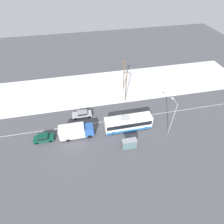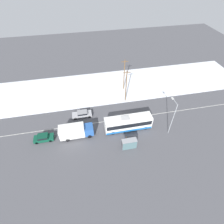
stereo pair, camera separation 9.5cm
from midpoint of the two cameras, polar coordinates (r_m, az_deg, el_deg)
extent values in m
plane|color=#4C4C51|center=(42.21, 2.74, -2.37)|extent=(120.00, 120.00, 0.00)
cube|color=silver|center=(52.34, -0.80, 8.40)|extent=(80.00, 15.87, 0.12)
cube|color=silver|center=(42.20, 2.74, -2.37)|extent=(60.00, 0.12, 0.00)
cube|color=white|center=(39.11, 5.23, -3.52)|extent=(10.52, 2.55, 3.01)
cube|color=black|center=(38.85, 5.26, -3.16)|extent=(10.10, 2.57, 1.15)
cube|color=blue|center=(40.03, 5.11, -4.72)|extent=(10.42, 2.57, 0.54)
cube|color=#B2B2B2|center=(37.76, 4.23, -2.03)|extent=(1.80, 1.40, 0.24)
cylinder|color=black|center=(40.39, 10.84, -5.06)|extent=(1.00, 0.28, 1.00)
cylinder|color=black|center=(41.78, 9.82, -2.77)|extent=(1.00, 0.28, 1.00)
cylinder|color=black|center=(38.71, 0.29, -6.83)|extent=(1.00, 0.28, 1.00)
cylinder|color=black|center=(40.16, -0.37, -4.37)|extent=(1.00, 0.28, 1.00)
cube|color=silver|center=(38.22, -13.04, -6.17)|extent=(5.27, 2.30, 2.69)
cube|color=#2856A3|center=(38.27, -7.63, -5.74)|extent=(1.90, 2.18, 2.10)
cube|color=black|center=(37.96, -6.30, -5.14)|extent=(0.06, 1.95, 0.92)
cylinder|color=black|center=(38.46, -7.32, -7.94)|extent=(0.90, 0.26, 0.90)
cylinder|color=black|center=(39.76, -7.64, -5.66)|extent=(0.90, 0.26, 0.90)
cylinder|color=black|center=(38.75, -14.22, -8.83)|extent=(0.90, 0.26, 0.90)
cylinder|color=black|center=(40.04, -14.28, -6.54)|extent=(0.90, 0.26, 0.90)
cube|color=#9E9EA3|center=(43.09, -9.83, -0.82)|extent=(4.67, 1.80, 0.72)
cube|color=gray|center=(42.67, -9.78, -0.22)|extent=(2.43, 1.66, 0.49)
cube|color=black|center=(42.66, -9.78, -0.21)|extent=(2.24, 1.69, 0.39)
cylinder|color=black|center=(42.79, -11.88, -2.10)|extent=(0.64, 0.22, 0.64)
cylinder|color=black|center=(43.92, -11.99, -0.64)|extent=(0.64, 0.22, 0.64)
cylinder|color=black|center=(42.70, -7.40, -1.48)|extent=(0.64, 0.22, 0.64)
cylinder|color=black|center=(43.83, -7.62, -0.04)|extent=(0.64, 0.22, 0.64)
cube|color=#0F4733|center=(40.42, -21.39, -8.01)|extent=(4.13, 1.80, 0.69)
cube|color=#0D3C2B|center=(40.00, -21.76, -7.48)|extent=(2.15, 1.66, 0.53)
cube|color=black|center=(39.99, -21.77, -7.47)|extent=(1.97, 1.69, 0.42)
cylinder|color=black|center=(39.81, -19.47, -8.91)|extent=(0.64, 0.22, 0.64)
cylinder|color=black|center=(40.80, -19.36, -7.16)|extent=(0.64, 0.22, 0.64)
cylinder|color=black|center=(40.50, -23.41, -9.31)|extent=(0.64, 0.22, 0.64)
cylinder|color=black|center=(41.48, -23.20, -7.59)|extent=(0.64, 0.22, 0.64)
cylinder|color=#23232D|center=(37.52, 4.30, -9.49)|extent=(0.13, 0.13, 0.84)
cylinder|color=#23232D|center=(37.57, 4.68, -9.43)|extent=(0.13, 0.13, 0.84)
cube|color=#19478C|center=(36.94, 4.56, -8.75)|extent=(0.44, 0.24, 0.70)
sphere|color=tan|center=(36.54, 4.60, -8.28)|extent=(0.29, 0.29, 0.29)
cylinder|color=#19478C|center=(36.91, 4.14, -8.85)|extent=(0.11, 0.11, 0.66)
cylinder|color=#19478C|center=(37.02, 4.97, -8.71)|extent=(0.11, 0.11, 0.66)
cube|color=gray|center=(35.30, 5.69, -9.18)|extent=(3.04, 1.20, 0.06)
cube|color=slate|center=(35.92, 5.81, -11.03)|extent=(2.92, 0.04, 2.16)
cylinder|color=#474C51|center=(36.30, 3.03, -10.03)|extent=(0.08, 0.08, 2.34)
cylinder|color=#474C51|center=(36.91, 7.56, -9.22)|extent=(0.08, 0.08, 2.34)
cylinder|color=#474C51|center=(35.67, 3.46, -11.45)|extent=(0.08, 0.08, 2.34)
cylinder|color=#474C51|center=(36.30, 8.08, -10.60)|extent=(0.08, 0.08, 2.34)
cylinder|color=#9EA3A8|center=(38.40, 19.10, -2.32)|extent=(0.14, 0.14, 8.42)
cylinder|color=#9EA3A8|center=(36.41, 19.84, 3.29)|extent=(0.10, 2.13, 0.10)
cube|color=silver|center=(37.13, 19.11, 4.27)|extent=(0.36, 0.60, 0.16)
cylinder|color=brown|center=(44.52, 4.52, 8.24)|extent=(0.24, 0.24, 9.19)
cube|color=brown|center=(42.27, 4.83, 12.75)|extent=(1.80, 0.12, 0.12)
cylinder|color=brown|center=(48.95, 3.88, 11.89)|extent=(0.24, 0.24, 9.16)
cube|color=brown|center=(46.91, 4.12, 16.11)|extent=(1.80, 0.12, 0.12)
camera|label=1|loc=(0.05, -90.06, -0.06)|focal=28.00mm
camera|label=2|loc=(0.05, 89.94, 0.06)|focal=28.00mm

